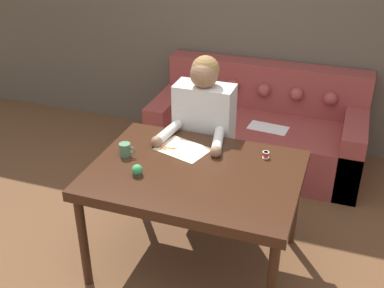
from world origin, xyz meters
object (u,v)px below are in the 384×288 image
Objects in this scene: dining_table at (195,179)px; mug at (125,150)px; pin_cushion at (137,170)px; person at (204,136)px; scissors at (172,149)px; thread_spool at (266,155)px; couch at (258,131)px.

mug reaches higher than dining_table.
pin_cushion reaches higher than dining_table.
pin_cushion is (-0.18, -0.80, 0.13)m from person.
thread_spool is at bearing 8.72° from scissors.
pin_cushion is at bearing -146.51° from thread_spool.
person is at bearing 149.12° from thread_spool.
thread_spool is (0.54, -0.32, 0.12)m from person.
couch is 1.46m from scissors.
thread_spool is at bearing 17.35° from mug.
dining_table is 0.52m from mug.
scissors reaches higher than dining_table.
couch is at bearing 75.77° from scissors.
scissors is at bearing 139.79° from dining_table.
dining_table is 0.64m from person.
dining_table is at bearing 28.23° from pin_cushion.
scissors is 5.48× the size of thread_spool.
thread_spool reaches higher than scissors.
couch is (0.10, 1.55, -0.38)m from dining_table.
scissors is at bearing -102.95° from person.
scissors is (-0.24, 0.20, 0.07)m from dining_table.
scissors is at bearing 35.03° from mug.
thread_spool is 0.86m from pin_cushion.
pin_cushion reaches higher than thread_spool.
person reaches higher than mug.
scissors is 0.32m from mug.
dining_table is 0.51m from thread_spool.
mug is at bearing -144.97° from scissors.
mug is (-0.36, -0.60, 0.14)m from person.
mug is 2.51× the size of thread_spool.
thread_spool is at bearing 37.38° from dining_table.
mug is 0.27m from pin_cushion.
mug is at bearing 177.54° from dining_table.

